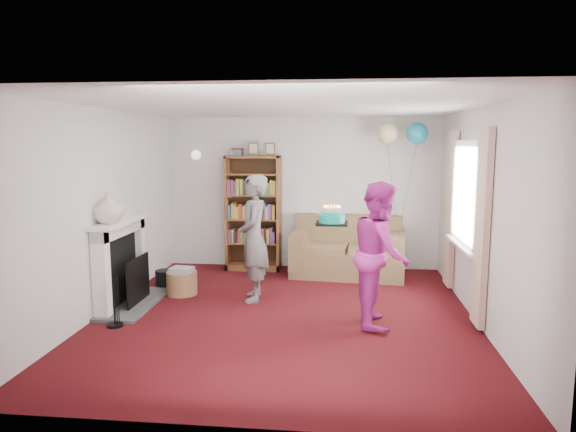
# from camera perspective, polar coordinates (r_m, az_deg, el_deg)

# --- Properties ---
(ground) EXTENTS (5.00, 5.00, 0.00)m
(ground) POSITION_cam_1_polar(r_m,az_deg,el_deg) (6.36, -0.27, -10.98)
(ground) COLOR #330709
(ground) RESTS_ON ground
(wall_back) EXTENTS (4.50, 0.02, 2.50)m
(wall_back) POSITION_cam_1_polar(r_m,az_deg,el_deg) (8.54, 1.56, 2.57)
(wall_back) COLOR silver
(wall_back) RESTS_ON ground
(wall_left) EXTENTS (0.02, 5.00, 2.50)m
(wall_left) POSITION_cam_1_polar(r_m,az_deg,el_deg) (6.70, -19.89, 0.51)
(wall_left) COLOR silver
(wall_left) RESTS_ON ground
(wall_right) EXTENTS (0.02, 5.00, 2.50)m
(wall_right) POSITION_cam_1_polar(r_m,az_deg,el_deg) (6.24, 20.83, -0.07)
(wall_right) COLOR silver
(wall_right) RESTS_ON ground
(ceiling) EXTENTS (4.50, 5.00, 0.01)m
(ceiling) POSITION_cam_1_polar(r_m,az_deg,el_deg) (6.02, -0.29, 12.17)
(ceiling) COLOR white
(ceiling) RESTS_ON wall_back
(fireplace) EXTENTS (0.55, 1.80, 1.12)m
(fireplace) POSITION_cam_1_polar(r_m,az_deg,el_deg) (6.93, -17.61, -5.35)
(fireplace) COLOR #3F3F42
(fireplace) RESTS_ON ground
(window_bay) EXTENTS (0.14, 2.02, 2.20)m
(window_bay) POSITION_cam_1_polar(r_m,az_deg,el_deg) (6.81, 19.09, 0.27)
(window_bay) COLOR white
(window_bay) RESTS_ON ground
(wall_sconce) EXTENTS (0.16, 0.23, 0.16)m
(wall_sconce) POSITION_cam_1_polar(r_m,az_deg,el_deg) (8.68, -10.18, 6.71)
(wall_sconce) COLOR gold
(wall_sconce) RESTS_ON ground
(bookcase) EXTENTS (0.89, 0.42, 2.08)m
(bookcase) POSITION_cam_1_polar(r_m,az_deg,el_deg) (8.47, -3.84, 0.26)
(bookcase) COLOR #472B14
(bookcase) RESTS_ON ground
(sofa) EXTENTS (1.74, 0.92, 0.92)m
(sofa) POSITION_cam_1_polar(r_m,az_deg,el_deg) (8.23, 6.67, -4.10)
(sofa) COLOR brown
(sofa) RESTS_ON ground
(wicker_basket) EXTENTS (0.42, 0.42, 0.38)m
(wicker_basket) POSITION_cam_1_polar(r_m,az_deg,el_deg) (7.30, -11.71, -7.19)
(wicker_basket) COLOR #9A7147
(wicker_basket) RESTS_ON ground
(person_striped) EXTENTS (0.49, 0.66, 1.67)m
(person_striped) POSITION_cam_1_polar(r_m,az_deg,el_deg) (6.78, -3.85, -2.45)
(person_striped) COLOR black
(person_striped) RESTS_ON ground
(person_magenta) EXTENTS (0.63, 0.81, 1.66)m
(person_magenta) POSITION_cam_1_polar(r_m,az_deg,el_deg) (5.96, 10.24, -4.14)
(person_magenta) COLOR #AD2282
(person_magenta) RESTS_ON ground
(birthday_cake) EXTENTS (0.38, 0.38, 0.22)m
(birthday_cake) POSITION_cam_1_polar(r_m,az_deg,el_deg) (6.20, 4.91, -0.29)
(birthday_cake) COLOR black
(birthday_cake) RESTS_ON ground
(balloons) EXTENTS (0.76, 0.46, 1.71)m
(balloons) POSITION_cam_1_polar(r_m,az_deg,el_deg) (8.11, 12.58, 8.94)
(balloons) COLOR #3F3F3F
(balloons) RESTS_ON ground
(mantel_vase) EXTENTS (0.46, 0.46, 0.37)m
(mantel_vase) POSITION_cam_1_polar(r_m,az_deg,el_deg) (6.49, -19.37, 0.85)
(mantel_vase) COLOR beige
(mantel_vase) RESTS_ON fireplace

